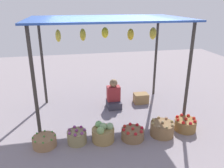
{
  "coord_description": "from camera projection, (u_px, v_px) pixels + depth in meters",
  "views": [
    {
      "loc": [
        -0.95,
        -5.12,
        2.69
      ],
      "look_at": [
        0.0,
        -0.48,
        0.95
      ],
      "focal_mm": 36.21,
      "sensor_mm": 36.0,
      "label": 1
    }
  ],
  "objects": [
    {
      "name": "vendor_person",
      "position": [
        114.0,
        97.0,
        6.02
      ],
      "size": [
        0.36,
        0.44,
        0.78
      ],
      "color": "#3C3946",
      "rests_on": "ground"
    },
    {
      "name": "basket_green_chilies",
      "position": [
        45.0,
        141.0,
        4.43
      ],
      "size": [
        0.46,
        0.46,
        0.23
      ],
      "color": "#946F4A",
      "rests_on": "ground"
    },
    {
      "name": "basket_red_apples",
      "position": [
        133.0,
        134.0,
        4.66
      ],
      "size": [
        0.47,
        0.47,
        0.27
      ],
      "color": "brown",
      "rests_on": "ground"
    },
    {
      "name": "wooden_crate_stacked_rear",
      "position": [
        140.0,
        97.0,
        6.39
      ],
      "size": [
        0.37,
        0.24,
        0.25
      ],
      "primitive_type": "cube",
      "color": "#946D4F",
      "rests_on": "ground"
    },
    {
      "name": "basket_red_tomatoes",
      "position": [
        185.0,
        124.0,
        4.98
      ],
      "size": [
        0.47,
        0.47,
        0.31
      ],
      "color": "olive",
      "rests_on": "ground"
    },
    {
      "name": "wooden_crate_near_vendor",
      "position": [
        141.0,
        98.0,
        6.3
      ],
      "size": [
        0.39,
        0.25,
        0.27
      ],
      "primitive_type": "cube",
      "color": "#987546",
      "rests_on": "ground"
    },
    {
      "name": "basket_cabbages",
      "position": [
        103.0,
        133.0,
        4.58
      ],
      "size": [
        0.46,
        0.46,
        0.4
      ],
      "color": "#977B48",
      "rests_on": "ground"
    },
    {
      "name": "market_stall_structure",
      "position": [
        108.0,
        26.0,
        5.07
      ],
      "size": [
        3.48,
        2.15,
        2.35
      ],
      "color": "#38332D",
      "rests_on": "ground"
    },
    {
      "name": "ground_plane",
      "position": [
        108.0,
        112.0,
        5.81
      ],
      "size": [
        14.0,
        14.0,
        0.0
      ],
      "primitive_type": "plane",
      "color": "gray"
    },
    {
      "name": "basket_potatoes",
      "position": [
        162.0,
        129.0,
        4.79
      ],
      "size": [
        0.5,
        0.5,
        0.34
      ],
      "color": "brown",
      "rests_on": "ground"
    },
    {
      "name": "basket_purple_onions",
      "position": [
        77.0,
        137.0,
        4.52
      ],
      "size": [
        0.39,
        0.39,
        0.31
      ],
      "color": "#8B7F53",
      "rests_on": "ground"
    }
  ]
}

